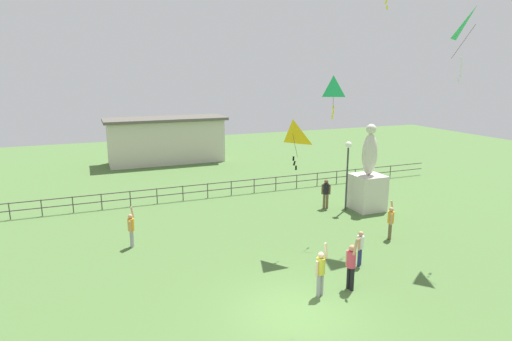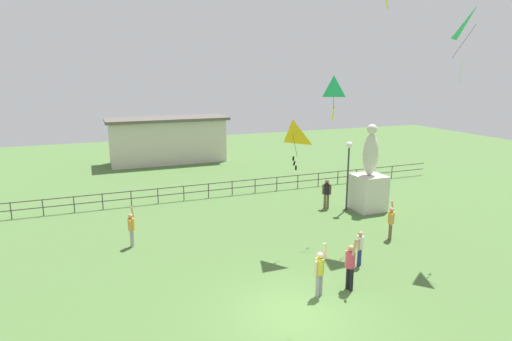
{
  "view_description": "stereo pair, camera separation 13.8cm",
  "coord_description": "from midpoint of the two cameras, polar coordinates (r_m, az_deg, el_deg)",
  "views": [
    {
      "loc": [
        -5.97,
        -11.38,
        7.8
      ],
      "look_at": [
        1.04,
        6.13,
        3.45
      ],
      "focal_mm": 30.15,
      "sensor_mm": 36.0,
      "label": 1
    },
    {
      "loc": [
        -5.84,
        -11.43,
        7.8
      ],
      "look_at": [
        1.04,
        6.13,
        3.45
      ],
      "focal_mm": 30.15,
      "sensor_mm": 36.0,
      "label": 2
    }
  ],
  "objects": [
    {
      "name": "kite_5",
      "position": [
        20.21,
        26.84,
        16.65
      ],
      "size": [
        1.2,
        1.24,
        2.99
      ],
      "color": "#1EB759"
    },
    {
      "name": "person_0",
      "position": [
        25.24,
        9.11,
        -2.82
      ],
      "size": [
        0.47,
        0.32,
        1.74
      ],
      "color": "brown",
      "rests_on": "ground_plane"
    },
    {
      "name": "kite_4",
      "position": [
        20.71,
        10.02,
        10.74
      ],
      "size": [
        0.85,
        0.67,
        2.0
      ],
      "color": "#1EB759"
    },
    {
      "name": "person_3",
      "position": [
        20.37,
        -16.42,
        -7.29
      ],
      "size": [
        0.34,
        0.46,
        1.85
      ],
      "color": "#99999E",
      "rests_on": "ground_plane"
    },
    {
      "name": "statue_monument",
      "position": [
        25.41,
        14.48,
        -1.58
      ],
      "size": [
        1.67,
        1.67,
        4.96
      ],
      "color": "beige",
      "rests_on": "ground_plane"
    },
    {
      "name": "pavilion_building",
      "position": [
        38.4,
        -11.92,
        4.01
      ],
      "size": [
        10.31,
        3.77,
        3.93
      ],
      "color": "beige",
      "rests_on": "ground_plane"
    },
    {
      "name": "lamppost",
      "position": [
        24.67,
        11.92,
        1.36
      ],
      "size": [
        0.36,
        0.36,
        4.01
      ],
      "color": "#38383D",
      "rests_on": "ground_plane"
    },
    {
      "name": "kite_2",
      "position": [
        18.04,
        4.68,
        4.76
      ],
      "size": [
        1.0,
        1.1,
        2.18
      ],
      "color": "yellow"
    },
    {
      "name": "person_5",
      "position": [
        21.43,
        17.26,
        -6.32
      ],
      "size": [
        0.39,
        0.44,
        1.86
      ],
      "color": "brown",
      "rests_on": "ground_plane"
    },
    {
      "name": "person_4",
      "position": [
        15.69,
        8.31,
        -12.95
      ],
      "size": [
        0.52,
        0.31,
        1.95
      ],
      "color": "#99999E",
      "rests_on": "ground_plane"
    },
    {
      "name": "waterfront_railing",
      "position": [
        26.96,
        -9.31,
        -2.62
      ],
      "size": [
        36.0,
        0.06,
        0.95
      ],
      "color": "#4C4742",
      "rests_on": "ground_plane"
    },
    {
      "name": "person_2",
      "position": [
        18.28,
        13.44,
        -9.71
      ],
      "size": [
        0.37,
        0.31,
        1.49
      ],
      "color": "navy",
      "rests_on": "ground_plane"
    },
    {
      "name": "person_1",
      "position": [
        16.26,
        12.26,
        -11.95
      ],
      "size": [
        0.32,
        0.55,
        2.05
      ],
      "color": "black",
      "rests_on": "ground_plane"
    },
    {
      "name": "ground_plane",
      "position": [
        15.03,
        5.0,
        -18.35
      ],
      "size": [
        80.0,
        80.0,
        0.0
      ],
      "primitive_type": "plane",
      "color": "#4C7038"
    }
  ]
}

